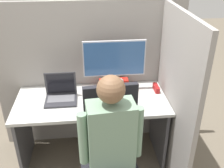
{
  "coord_description": "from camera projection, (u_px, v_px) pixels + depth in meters",
  "views": [
    {
      "loc": [
        -0.02,
        -1.85,
        2.06
      ],
      "look_at": [
        0.18,
        0.16,
        0.97
      ],
      "focal_mm": 42.0,
      "sensor_mm": 36.0,
      "label": 1
    }
  ],
  "objects": [
    {
      "name": "carrot_toy",
      "position": [
        97.0,
        109.0,
        2.36
      ],
      "size": [
        0.04,
        0.15,
        0.04
      ],
      "color": "orange",
      "rests_on": "desk"
    },
    {
      "name": "monitor",
      "position": [
        114.0,
        60.0,
        2.58
      ],
      "size": [
        0.62,
        0.19,
        0.44
      ],
      "color": "#B2B2B7",
      "rests_on": "paper_box"
    },
    {
      "name": "laptop",
      "position": [
        61.0,
        95.0,
        2.52
      ],
      "size": [
        0.3,
        0.24,
        0.26
      ],
      "color": "#2D2D33",
      "rests_on": "desk"
    },
    {
      "name": "cubicle_panel_back",
      "position": [
        90.0,
        77.0,
        2.82
      ],
      "size": [
        1.97,
        0.05,
        1.6
      ],
      "color": "gray",
      "rests_on": "ground"
    },
    {
      "name": "person",
      "position": [
        111.0,
        148.0,
        1.9
      ],
      "size": [
        0.48,
        0.47,
        1.31
      ],
      "color": "#282D4C",
      "rests_on": "ground"
    },
    {
      "name": "office_chair",
      "position": [
        111.0,
        154.0,
        2.15
      ],
      "size": [
        0.53,
        0.57,
        1.1
      ],
      "color": "black",
      "rests_on": "ground"
    },
    {
      "name": "desk",
      "position": [
        92.0,
        115.0,
        2.62
      ],
      "size": [
        1.47,
        0.66,
        0.72
      ],
      "color": "#B7B7B2",
      "rests_on": "ground"
    },
    {
      "name": "stapler",
      "position": [
        156.0,
        88.0,
        2.68
      ],
      "size": [
        0.04,
        0.14,
        0.06
      ],
      "color": "#A31919",
      "rests_on": "desk"
    },
    {
      "name": "mouse",
      "position": [
        89.0,
        100.0,
        2.5
      ],
      "size": [
        0.06,
        0.05,
        0.03
      ],
      "color": "black",
      "rests_on": "desk"
    },
    {
      "name": "cubicle_panel_right",
      "position": [
        170.0,
        92.0,
        2.52
      ],
      "size": [
        0.04,
        1.29,
        1.6
      ],
      "color": "gray",
      "rests_on": "ground"
    },
    {
      "name": "paper_box",
      "position": [
        114.0,
        85.0,
        2.71
      ],
      "size": [
        0.3,
        0.2,
        0.08
      ],
      "color": "red",
      "rests_on": "desk"
    }
  ]
}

